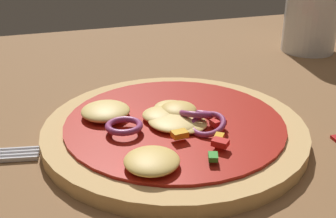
{
  "coord_description": "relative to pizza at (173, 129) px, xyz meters",
  "views": [
    {
      "loc": [
        -0.06,
        -0.32,
        0.23
      ],
      "look_at": [
        0.06,
        0.04,
        0.05
      ],
      "focal_mm": 46.47,
      "sensor_mm": 36.0,
      "label": 1
    }
  ],
  "objects": [
    {
      "name": "dining_table",
      "position": [
        -0.06,
        -0.02,
        -0.03
      ],
      "size": [
        1.4,
        0.88,
        0.03
      ],
      "color": "brown",
      "rests_on": "ground"
    },
    {
      "name": "beer_glass",
      "position": [
        0.28,
        0.2,
        0.05
      ],
      "size": [
        0.08,
        0.08,
        0.13
      ],
      "color": "silver",
      "rests_on": "dining_table"
    },
    {
      "name": "pizza",
      "position": [
        0.0,
        0.0,
        0.0
      ],
      "size": [
        0.24,
        0.24,
        0.03
      ],
      "color": "tan",
      "rests_on": "dining_table"
    }
  ]
}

